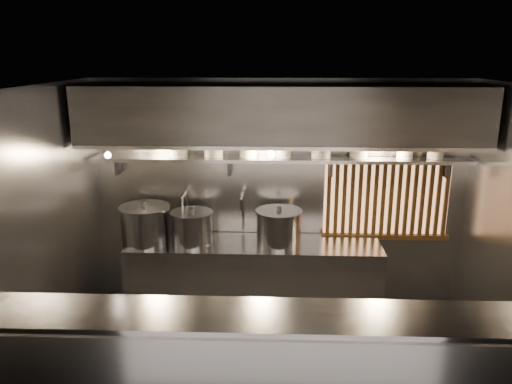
# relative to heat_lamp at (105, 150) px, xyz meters

# --- Properties ---
(floor) EXTENTS (4.50, 4.50, 0.00)m
(floor) POSITION_rel_heat_lamp_xyz_m (1.90, -0.85, -2.07)
(floor) COLOR black
(floor) RESTS_ON ground
(ceiling) EXTENTS (4.50, 4.50, 0.00)m
(ceiling) POSITION_rel_heat_lamp_xyz_m (1.90, -0.85, 0.73)
(ceiling) COLOR black
(ceiling) RESTS_ON wall_back
(wall_back) EXTENTS (4.50, 0.00, 4.50)m
(wall_back) POSITION_rel_heat_lamp_xyz_m (1.90, 0.65, -0.67)
(wall_back) COLOR gray
(wall_back) RESTS_ON floor
(wall_left) EXTENTS (0.00, 3.00, 3.00)m
(wall_left) POSITION_rel_heat_lamp_xyz_m (-0.35, -0.85, -0.67)
(wall_left) COLOR gray
(wall_left) RESTS_ON floor
(serving_counter) EXTENTS (4.50, 0.56, 1.13)m
(serving_counter) POSITION_rel_heat_lamp_xyz_m (1.90, -1.81, -1.50)
(serving_counter) COLOR #97979C
(serving_counter) RESTS_ON floor
(cooking_bench) EXTENTS (3.00, 0.70, 0.90)m
(cooking_bench) POSITION_rel_heat_lamp_xyz_m (1.60, 0.28, -1.62)
(cooking_bench) COLOR #97979C
(cooking_bench) RESTS_ON floor
(bowl_shelf) EXTENTS (4.40, 0.34, 0.04)m
(bowl_shelf) POSITION_rel_heat_lamp_xyz_m (1.90, 0.47, -0.19)
(bowl_shelf) COLOR #97979C
(bowl_shelf) RESTS_ON wall_back
(exhaust_hood) EXTENTS (4.40, 0.81, 0.65)m
(exhaust_hood) POSITION_rel_heat_lamp_xyz_m (1.90, 0.25, 0.36)
(exhaust_hood) COLOR #2D2D30
(exhaust_hood) RESTS_ON ceiling
(wood_screen) EXTENTS (1.56, 0.09, 1.04)m
(wood_screen) POSITION_rel_heat_lamp_xyz_m (3.20, 0.60, -0.69)
(wood_screen) COLOR #EBA169
(wood_screen) RESTS_ON wall_back
(faucet_left) EXTENTS (0.04, 0.30, 0.50)m
(faucet_left) POSITION_rel_heat_lamp_xyz_m (0.75, 0.52, -0.76)
(faucet_left) COLOR silver
(faucet_left) RESTS_ON wall_back
(faucet_right) EXTENTS (0.04, 0.30, 0.50)m
(faucet_right) POSITION_rel_heat_lamp_xyz_m (1.45, 0.52, -0.76)
(faucet_right) COLOR silver
(faucet_right) RESTS_ON wall_back
(heat_lamp) EXTENTS (0.25, 0.35, 0.20)m
(heat_lamp) POSITION_rel_heat_lamp_xyz_m (0.00, 0.00, 0.00)
(heat_lamp) COLOR #97979C
(heat_lamp) RESTS_ON exhaust_hood
(pendant_bulb) EXTENTS (0.09, 0.09, 0.19)m
(pendant_bulb) POSITION_rel_heat_lamp_xyz_m (1.80, 0.35, -0.11)
(pendant_bulb) COLOR #2D2D30
(pendant_bulb) RESTS_ON exhaust_hood
(stock_pot_left) EXTENTS (0.79, 0.79, 0.49)m
(stock_pot_left) POSITION_rel_heat_lamp_xyz_m (0.32, 0.25, -0.94)
(stock_pot_left) COLOR #97979C
(stock_pot_left) RESTS_ON cooking_bench
(stock_pot_mid) EXTENTS (0.62, 0.62, 0.44)m
(stock_pot_mid) POSITION_rel_heat_lamp_xyz_m (0.87, 0.23, -0.97)
(stock_pot_mid) COLOR #97979C
(stock_pot_mid) RESTS_ON cooking_bench
(stock_pot_right) EXTENTS (0.70, 0.70, 0.46)m
(stock_pot_right) POSITION_rel_heat_lamp_xyz_m (1.89, 0.26, -0.96)
(stock_pot_right) COLOR #97979C
(stock_pot_right) RESTS_ON cooking_bench
(bowl_stack_0) EXTENTS (0.23, 0.23, 0.09)m
(bowl_stack_0) POSITION_rel_heat_lamp_xyz_m (0.70, 0.47, -0.12)
(bowl_stack_0) COLOR white
(bowl_stack_0) RESTS_ON bowl_shelf
(bowl_stack_1) EXTENTS (0.23, 0.23, 0.17)m
(bowl_stack_1) POSITION_rel_heat_lamp_xyz_m (1.12, 0.47, -0.08)
(bowl_stack_1) COLOR white
(bowl_stack_1) RESTS_ON bowl_shelf
(bowl_stack_2) EXTENTS (0.22, 0.22, 0.17)m
(bowl_stack_2) POSITION_rel_heat_lamp_xyz_m (1.53, 0.47, -0.08)
(bowl_stack_2) COLOR white
(bowl_stack_2) RESTS_ON bowl_shelf
(bowl_stack_3) EXTENTS (0.20, 0.20, 0.17)m
(bowl_stack_3) POSITION_rel_heat_lamp_xyz_m (1.94, 0.47, -0.08)
(bowl_stack_3) COLOR white
(bowl_stack_3) RESTS_ON bowl_shelf
(bowl_stack_4) EXTENTS (0.24, 0.24, 0.13)m
(bowl_stack_4) POSITION_rel_heat_lamp_xyz_m (2.37, 0.47, -0.10)
(bowl_stack_4) COLOR white
(bowl_stack_4) RESTS_ON bowl_shelf
(bowl_stack_5) EXTENTS (0.23, 0.23, 0.17)m
(bowl_stack_5) POSITION_rel_heat_lamp_xyz_m (2.81, 0.47, -0.08)
(bowl_stack_5) COLOR white
(bowl_stack_5) RESTS_ON bowl_shelf
(bowl_stack_6) EXTENTS (0.20, 0.20, 0.17)m
(bowl_stack_6) POSITION_rel_heat_lamp_xyz_m (3.33, 0.47, -0.08)
(bowl_stack_6) COLOR white
(bowl_stack_6) RESTS_ON bowl_shelf
(bowl_stack_7) EXTENTS (0.20, 0.20, 0.09)m
(bowl_stack_7) POSITION_rel_heat_lamp_xyz_m (3.69, 0.47, -0.12)
(bowl_stack_7) COLOR white
(bowl_stack_7) RESTS_ON bowl_shelf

